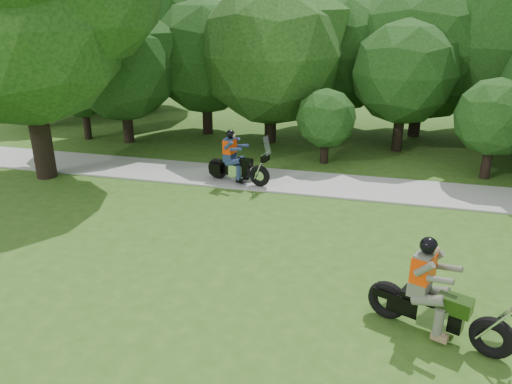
# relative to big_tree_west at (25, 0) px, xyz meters

# --- Properties ---
(ground) EXTENTS (100.00, 100.00, 0.00)m
(ground) POSITION_rel_big_tree_west_xyz_m (10.54, -6.85, -5.76)
(ground) COLOR #2F5618
(ground) RESTS_ON ground
(walkway) EXTENTS (60.00, 2.20, 0.06)m
(walkway) POSITION_rel_big_tree_west_xyz_m (10.54, 1.15, -5.73)
(walkway) COLOR #A6A6A0
(walkway) RESTS_ON ground
(tree_line) EXTENTS (39.03, 12.48, 7.65)m
(tree_line) POSITION_rel_big_tree_west_xyz_m (13.15, 7.97, -1.98)
(tree_line) COLOR black
(tree_line) RESTS_ON ground
(big_tree_west) EXTENTS (8.64, 6.56, 9.96)m
(big_tree_west) POSITION_rel_big_tree_west_xyz_m (0.00, 0.00, 0.00)
(big_tree_west) COLOR black
(big_tree_west) RESTS_ON ground
(chopper_motorcycle) EXTENTS (2.63, 1.46, 1.94)m
(chopper_motorcycle) POSITION_rel_big_tree_west_xyz_m (12.34, -6.18, -5.04)
(chopper_motorcycle) COLOR black
(chopper_motorcycle) RESTS_ON ground
(touring_motorcycle) EXTENTS (2.31, 1.06, 1.78)m
(touring_motorcycle) POSITION_rel_big_tree_west_xyz_m (6.58, 0.61, -5.05)
(touring_motorcycle) COLOR black
(touring_motorcycle) RESTS_ON walkway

